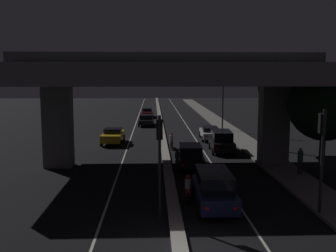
# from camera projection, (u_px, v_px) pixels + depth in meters

# --- Properties ---
(lane_line_left_inner) EXTENTS (0.12, 126.00, 0.00)m
(lane_line_left_inner) POSITION_uv_depth(u_px,v_px,m) (134.00, 129.00, 48.89)
(lane_line_left_inner) COLOR beige
(lane_line_left_inner) RESTS_ON ground_plane
(lane_line_right_inner) EXTENTS (0.12, 126.00, 0.00)m
(lane_line_right_inner) POSITION_uv_depth(u_px,v_px,m) (189.00, 129.00, 49.15)
(lane_line_right_inner) COLOR beige
(lane_line_right_inner) RESTS_ON ground_plane
(median_divider) EXTENTS (0.63, 126.00, 0.21)m
(median_divider) POSITION_uv_depth(u_px,v_px,m) (161.00, 128.00, 49.01)
(median_divider) COLOR gray
(median_divider) RESTS_ON ground_plane
(sidewalk_right) EXTENTS (2.53, 126.00, 0.16)m
(sidewalk_right) POSITION_uv_depth(u_px,v_px,m) (238.00, 137.00, 42.38)
(sidewalk_right) COLOR slate
(sidewalk_right) RESTS_ON ground_plane
(elevated_overpass) EXTENTS (23.21, 12.63, 8.39)m
(elevated_overpass) POSITION_uv_depth(u_px,v_px,m) (167.00, 78.00, 28.59)
(elevated_overpass) COLOR slate
(elevated_overpass) RESTS_ON ground_plane
(traffic_light_left_of_median) EXTENTS (0.30, 0.49, 4.91)m
(traffic_light_left_of_median) POSITION_uv_depth(u_px,v_px,m) (160.00, 148.00, 18.32)
(traffic_light_left_of_median) COLOR black
(traffic_light_left_of_median) RESTS_ON ground_plane
(traffic_light_right_of_median) EXTENTS (0.30, 0.49, 5.16)m
(traffic_light_right_of_median) POSITION_uv_depth(u_px,v_px,m) (322.00, 144.00, 18.58)
(traffic_light_right_of_median) COLOR black
(traffic_light_right_of_median) RESTS_ON ground_plane
(street_lamp) EXTENTS (2.05, 0.32, 8.57)m
(street_lamp) POSITION_uv_depth(u_px,v_px,m) (221.00, 89.00, 47.02)
(street_lamp) COLOR #2D2D30
(street_lamp) RESTS_ON ground_plane
(car_dark_blue_lead) EXTENTS (2.06, 4.77, 1.87)m
(car_dark_blue_lead) POSITION_uv_depth(u_px,v_px,m) (214.00, 188.00, 20.07)
(car_dark_blue_lead) COLOR #141938
(car_dark_blue_lead) RESTS_ON ground_plane
(car_black_second) EXTENTS (2.08, 4.38, 1.64)m
(car_black_second) POSITION_uv_depth(u_px,v_px,m) (190.00, 156.00, 28.88)
(car_black_second) COLOR black
(car_black_second) RESTS_ON ground_plane
(car_black_third) EXTENTS (2.16, 4.46, 1.85)m
(car_black_third) POSITION_uv_depth(u_px,v_px,m) (222.00, 141.00, 34.59)
(car_black_third) COLOR black
(car_black_third) RESTS_ON ground_plane
(car_white_fourth) EXTENTS (2.06, 4.70, 1.37)m
(car_white_fourth) POSITION_uv_depth(u_px,v_px,m) (210.00, 133.00, 41.05)
(car_white_fourth) COLOR silver
(car_white_fourth) RESTS_ON ground_plane
(car_taxi_yellow_lead_oncoming) EXTENTS (2.13, 4.41, 1.51)m
(car_taxi_yellow_lead_oncoming) POSITION_uv_depth(u_px,v_px,m) (113.00, 136.00, 38.70)
(car_taxi_yellow_lead_oncoming) COLOR gold
(car_taxi_yellow_lead_oncoming) RESTS_ON ground_plane
(car_black_second_oncoming) EXTENTS (2.07, 4.74, 1.41)m
(car_black_second_oncoming) POSITION_uv_depth(u_px,v_px,m) (146.00, 120.00, 52.66)
(car_black_second_oncoming) COLOR black
(car_black_second_oncoming) RESTS_ON ground_plane
(car_dark_red_third_oncoming) EXTENTS (1.84, 4.37, 1.40)m
(car_dark_red_third_oncoming) POSITION_uv_depth(u_px,v_px,m) (147.00, 113.00, 62.80)
(car_dark_red_third_oncoming) COLOR #591414
(car_dark_red_third_oncoming) RESTS_ON ground_plane
(motorcycle_red_filtering_near) EXTENTS (0.34, 1.85, 1.42)m
(motorcycle_red_filtering_near) POSITION_uv_depth(u_px,v_px,m) (188.00, 189.00, 21.20)
(motorcycle_red_filtering_near) COLOR black
(motorcycle_red_filtering_near) RESTS_ON ground_plane
(motorcycle_blue_filtering_mid) EXTENTS (0.33, 1.88, 1.35)m
(motorcycle_blue_filtering_mid) POSITION_uv_depth(u_px,v_px,m) (177.00, 160.00, 28.70)
(motorcycle_blue_filtering_mid) COLOR black
(motorcycle_blue_filtering_mid) RESTS_ON ground_plane
(motorcycle_black_filtering_far) EXTENTS (0.33, 1.90, 1.51)m
(motorcycle_black_filtering_far) POSITION_uv_depth(u_px,v_px,m) (171.00, 142.00, 36.01)
(motorcycle_black_filtering_far) COLOR black
(motorcycle_black_filtering_far) RESTS_ON ground_plane
(pedestrian_on_sidewalk) EXTENTS (0.37, 0.37, 1.76)m
(pedestrian_on_sidewalk) POSITION_uv_depth(u_px,v_px,m) (300.00, 161.00, 26.29)
(pedestrian_on_sidewalk) COLOR #2D261E
(pedestrian_on_sidewalk) RESTS_ON sidewalk_right
(roadside_tree_kerbside_near) EXTENTS (4.71, 4.71, 7.17)m
(roadside_tree_kerbside_near) POSITION_uv_depth(u_px,v_px,m) (325.00, 105.00, 25.53)
(roadside_tree_kerbside_near) COLOR #38281C
(roadside_tree_kerbside_near) RESTS_ON ground_plane
(roadside_tree_kerbside_mid) EXTENTS (3.99, 3.99, 7.44)m
(roadside_tree_kerbside_mid) POSITION_uv_depth(u_px,v_px,m) (280.00, 90.00, 34.46)
(roadside_tree_kerbside_mid) COLOR #38281C
(roadside_tree_kerbside_mid) RESTS_ON ground_plane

